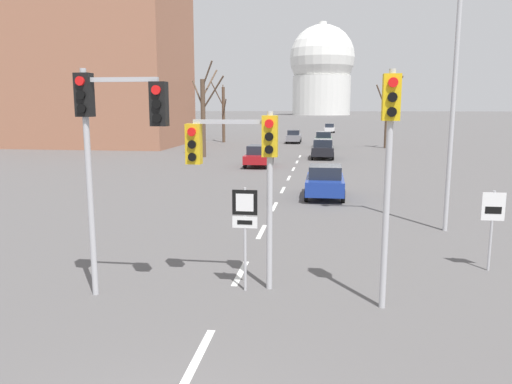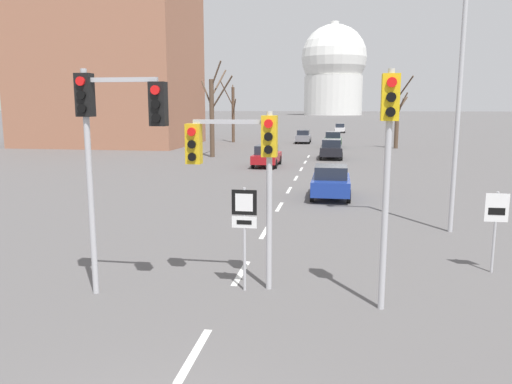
% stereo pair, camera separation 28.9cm
% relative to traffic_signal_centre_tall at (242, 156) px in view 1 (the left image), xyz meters
% --- Properties ---
extents(lane_stripe_0, '(0.16, 2.00, 0.01)m').
position_rel_traffic_signal_centre_tall_xyz_m(lane_stripe_0, '(-0.22, -3.46, -3.26)').
color(lane_stripe_0, silver).
rests_on(lane_stripe_0, ground_plane).
extents(lane_stripe_1, '(0.16, 2.00, 0.01)m').
position_rel_traffic_signal_centre_tall_xyz_m(lane_stripe_1, '(-0.22, 1.04, -3.26)').
color(lane_stripe_1, silver).
rests_on(lane_stripe_1, ground_plane).
extents(lane_stripe_2, '(0.16, 2.00, 0.01)m').
position_rel_traffic_signal_centre_tall_xyz_m(lane_stripe_2, '(-0.22, 5.54, -3.26)').
color(lane_stripe_2, silver).
rests_on(lane_stripe_2, ground_plane).
extents(lane_stripe_3, '(0.16, 2.00, 0.01)m').
position_rel_traffic_signal_centre_tall_xyz_m(lane_stripe_3, '(-0.22, 10.04, -3.26)').
color(lane_stripe_3, silver).
rests_on(lane_stripe_3, ground_plane).
extents(lane_stripe_4, '(0.16, 2.00, 0.01)m').
position_rel_traffic_signal_centre_tall_xyz_m(lane_stripe_4, '(-0.22, 14.54, -3.26)').
color(lane_stripe_4, silver).
rests_on(lane_stripe_4, ground_plane).
extents(lane_stripe_5, '(0.16, 2.00, 0.01)m').
position_rel_traffic_signal_centre_tall_xyz_m(lane_stripe_5, '(-0.22, 19.04, -3.26)').
color(lane_stripe_5, silver).
rests_on(lane_stripe_5, ground_plane).
extents(lane_stripe_6, '(0.16, 2.00, 0.01)m').
position_rel_traffic_signal_centre_tall_xyz_m(lane_stripe_6, '(-0.22, 23.54, -3.26)').
color(lane_stripe_6, silver).
rests_on(lane_stripe_6, ground_plane).
extents(lane_stripe_7, '(0.16, 2.00, 0.01)m').
position_rel_traffic_signal_centre_tall_xyz_m(lane_stripe_7, '(-0.22, 28.04, -3.26)').
color(lane_stripe_7, silver).
rests_on(lane_stripe_7, ground_plane).
extents(lane_stripe_8, '(0.16, 2.00, 0.01)m').
position_rel_traffic_signal_centre_tall_xyz_m(lane_stripe_8, '(-0.22, 32.54, -3.26)').
color(lane_stripe_8, silver).
rests_on(lane_stripe_8, ground_plane).
extents(traffic_signal_centre_tall, '(2.19, 0.34, 4.32)m').
position_rel_traffic_signal_centre_tall_xyz_m(traffic_signal_centre_tall, '(0.00, 0.00, 0.00)').
color(traffic_signal_centre_tall, '#B2B2B7').
rests_on(traffic_signal_centre_tall, ground_plane).
extents(traffic_signal_near_left, '(2.08, 0.34, 5.25)m').
position_rel_traffic_signal_centre_tall_xyz_m(traffic_signal_near_left, '(-2.80, -0.95, 0.73)').
color(traffic_signal_near_left, '#B2B2B7').
rests_on(traffic_signal_near_left, ground_plane).
extents(traffic_signal_near_right, '(0.36, 0.34, 5.19)m').
position_rel_traffic_signal_centre_tall_xyz_m(traffic_signal_near_right, '(3.29, -0.81, 0.35)').
color(traffic_signal_near_right, '#B2B2B7').
rests_on(traffic_signal_near_right, ground_plane).
extents(route_sign_post, '(0.60, 0.08, 2.54)m').
position_rel_traffic_signal_centre_tall_xyz_m(route_sign_post, '(0.10, -0.21, -1.53)').
color(route_sign_post, '#B2B2B7').
rests_on(route_sign_post, ground_plane).
extents(speed_limit_sign, '(0.60, 0.08, 2.21)m').
position_rel_traffic_signal_centre_tall_xyz_m(speed_limit_sign, '(6.44, 2.17, -1.77)').
color(speed_limit_sign, '#B2B2B7').
rests_on(speed_limit_sign, ground_plane).
extents(street_lamp_right, '(1.95, 0.36, 8.73)m').
position_rel_traffic_signal_centre_tall_xyz_m(street_lamp_right, '(5.98, 6.60, 2.03)').
color(street_lamp_right, '#B2B2B7').
rests_on(street_lamp_right, ground_plane).
extents(sedan_near_left, '(1.87, 3.82, 1.60)m').
position_rel_traffic_signal_centre_tall_xyz_m(sedan_near_left, '(1.99, 12.58, -2.45)').
color(sedan_near_left, navy).
rests_on(sedan_near_left, ground_plane).
extents(sedan_near_right, '(1.83, 4.37, 1.57)m').
position_rel_traffic_signal_centre_tall_xyz_m(sedan_near_right, '(-2.87, 24.80, -2.46)').
color(sedan_near_right, maroon).
rests_on(sedan_near_right, ground_plane).
extents(sedan_mid_centre, '(1.87, 3.97, 1.71)m').
position_rel_traffic_signal_centre_tall_xyz_m(sedan_mid_centre, '(1.79, 42.38, -2.39)').
color(sedan_mid_centre, '#2D4C33').
rests_on(sedan_mid_centre, ground_plane).
extents(sedan_far_left, '(1.88, 4.13, 1.66)m').
position_rel_traffic_signal_centre_tall_xyz_m(sedan_far_left, '(1.78, 30.96, -2.42)').
color(sedan_far_left, black).
rests_on(sedan_far_left, ground_plane).
extents(sedan_far_right, '(1.71, 4.19, 1.56)m').
position_rel_traffic_signal_centre_tall_xyz_m(sedan_far_right, '(-1.76, 48.47, -2.48)').
color(sedan_far_right, slate).
rests_on(sedan_far_right, ground_plane).
extents(sedan_distant_centre, '(1.75, 3.90, 1.53)m').
position_rel_traffic_signal_centre_tall_xyz_m(sedan_distant_centre, '(2.64, 72.95, -2.50)').
color(sedan_distant_centre, silver).
rests_on(sedan_distant_centre, ground_plane).
extents(bare_tree_left_near, '(2.05, 2.85, 7.38)m').
position_rel_traffic_signal_centre_tall_xyz_m(bare_tree_left_near, '(-10.38, 48.55, 0.35)').
color(bare_tree_left_near, brown).
rests_on(bare_tree_left_near, ground_plane).
extents(bare_tree_right_near, '(2.53, 3.55, 7.38)m').
position_rel_traffic_signal_centre_tall_xyz_m(bare_tree_right_near, '(8.39, 42.48, 0.21)').
color(bare_tree_right_near, brown).
rests_on(bare_tree_right_near, ground_plane).
extents(bare_tree_left_far, '(3.29, 3.62, 8.17)m').
position_rel_traffic_signal_centre_tall_xyz_m(bare_tree_left_far, '(-8.45, 30.87, 0.57)').
color(bare_tree_left_far, brown).
rests_on(bare_tree_left_far, ground_plane).
extents(capitol_dome, '(30.35, 30.35, 42.87)m').
position_rel_traffic_signal_centre_tall_xyz_m(capitol_dome, '(-0.22, 231.76, 17.62)').
color(capitol_dome, silver).
rests_on(capitol_dome, ground_plane).
extents(apartment_block_left, '(18.00, 14.00, 23.36)m').
position_rel_traffic_signal_centre_tall_xyz_m(apartment_block_left, '(-23.18, 42.77, 8.42)').
color(apartment_block_left, '#9E664C').
rests_on(apartment_block_left, ground_plane).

